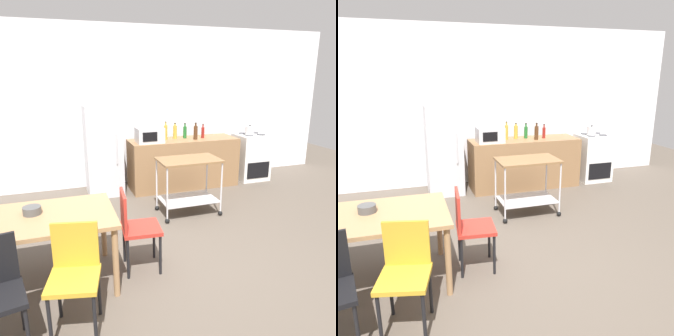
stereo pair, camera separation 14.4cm
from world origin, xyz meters
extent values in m
plane|color=brown|center=(0.00, 0.00, 0.00)|extent=(12.00, 12.00, 0.00)
cube|color=white|center=(0.00, 3.20, 1.45)|extent=(8.40, 0.12, 2.90)
cube|color=olive|center=(0.90, 2.60, 0.45)|extent=(2.00, 0.64, 0.90)
cube|color=#A37A51|center=(-1.58, 0.17, 0.73)|extent=(1.50, 0.90, 0.04)
cylinder|color=#A37A51|center=(-0.89, -0.22, 0.35)|extent=(0.06, 0.06, 0.71)
cylinder|color=#A37A51|center=(-0.89, 0.56, 0.35)|extent=(0.06, 0.06, 0.71)
cylinder|color=black|center=(-1.64, -0.74, 0.23)|extent=(0.03, 0.03, 0.45)
cylinder|color=black|center=(-1.70, -0.41, 0.23)|extent=(0.03, 0.03, 0.45)
cube|color=gold|center=(-1.28, -0.55, 0.47)|extent=(0.48, 0.48, 0.04)
cube|color=gold|center=(-1.24, -0.38, 0.69)|extent=(0.38, 0.12, 0.40)
cylinder|color=black|center=(-1.49, -0.68, 0.23)|extent=(0.03, 0.03, 0.45)
cylinder|color=black|center=(-1.15, -0.76, 0.23)|extent=(0.03, 0.03, 0.45)
cylinder|color=black|center=(-1.41, -0.35, 0.23)|extent=(0.03, 0.03, 0.45)
cylinder|color=black|center=(-1.08, -0.43, 0.23)|extent=(0.03, 0.03, 0.45)
cube|color=#B72D23|center=(-0.54, 0.17, 0.47)|extent=(0.43, 0.43, 0.04)
cube|color=#B72D23|center=(-0.72, 0.19, 0.69)|extent=(0.06, 0.38, 0.40)
cylinder|color=black|center=(-0.39, -0.01, 0.23)|extent=(0.03, 0.03, 0.45)
cylinder|color=black|center=(-0.35, 0.33, 0.23)|extent=(0.03, 0.03, 0.45)
cylinder|color=black|center=(-0.72, 0.02, 0.23)|extent=(0.03, 0.03, 0.45)
cylinder|color=black|center=(-0.69, 0.36, 0.23)|extent=(0.03, 0.03, 0.45)
cube|color=white|center=(2.35, 2.62, 0.45)|extent=(0.60, 0.60, 0.90)
cube|color=black|center=(2.35, 2.32, 0.25)|extent=(0.48, 0.01, 0.32)
cylinder|color=#47474C|center=(2.22, 2.50, 0.91)|extent=(0.16, 0.16, 0.02)
cylinder|color=#47474C|center=(2.48, 2.50, 0.91)|extent=(0.16, 0.16, 0.02)
cylinder|color=#47474C|center=(2.22, 2.74, 0.91)|extent=(0.16, 0.16, 0.02)
cylinder|color=#47474C|center=(2.48, 2.74, 0.91)|extent=(0.16, 0.16, 0.02)
cube|color=silver|center=(-0.55, 2.70, 0.78)|extent=(0.60, 0.60, 1.55)
cylinder|color=silver|center=(-0.37, 2.39, 0.85)|extent=(0.02, 0.02, 0.50)
cube|color=brown|center=(0.51, 1.39, 0.83)|extent=(0.90, 0.56, 0.03)
cube|color=silver|center=(0.51, 1.39, 0.22)|extent=(0.83, 0.52, 0.02)
cylinder|color=silver|center=(0.09, 1.14, 0.45)|extent=(0.02, 0.02, 0.76)
sphere|color=black|center=(0.09, 1.14, 0.04)|extent=(0.07, 0.07, 0.07)
cylinder|color=silver|center=(0.93, 1.14, 0.45)|extent=(0.02, 0.02, 0.76)
sphere|color=black|center=(0.93, 1.14, 0.04)|extent=(0.07, 0.07, 0.07)
cylinder|color=silver|center=(0.09, 1.64, 0.45)|extent=(0.02, 0.02, 0.76)
sphere|color=black|center=(0.09, 1.64, 0.04)|extent=(0.07, 0.07, 0.07)
cylinder|color=silver|center=(0.93, 1.64, 0.45)|extent=(0.02, 0.02, 0.76)
sphere|color=black|center=(0.93, 1.64, 0.04)|extent=(0.07, 0.07, 0.07)
cube|color=silver|center=(0.23, 2.51, 1.03)|extent=(0.46, 0.34, 0.26)
cube|color=black|center=(0.19, 2.33, 1.03)|extent=(0.25, 0.01, 0.16)
cylinder|color=gold|center=(0.58, 2.66, 1.03)|extent=(0.06, 0.06, 0.26)
cylinder|color=gold|center=(0.58, 2.66, 1.19)|extent=(0.03, 0.03, 0.05)
cylinder|color=black|center=(0.58, 2.66, 1.22)|extent=(0.03, 0.03, 0.01)
cylinder|color=gold|center=(0.77, 2.70, 1.02)|extent=(0.07, 0.07, 0.24)
cylinder|color=gold|center=(0.77, 2.70, 1.16)|extent=(0.03, 0.03, 0.04)
cylinder|color=black|center=(0.77, 2.70, 1.18)|extent=(0.04, 0.04, 0.01)
cylinder|color=#1E6628|center=(0.96, 2.69, 1.01)|extent=(0.07, 0.07, 0.21)
cylinder|color=#1E6628|center=(0.96, 2.69, 1.14)|extent=(0.03, 0.03, 0.06)
cylinder|color=black|center=(0.96, 2.69, 1.17)|extent=(0.03, 0.03, 0.01)
cylinder|color=#4C2D19|center=(1.09, 2.50, 1.02)|extent=(0.07, 0.07, 0.24)
cylinder|color=#4C2D19|center=(1.09, 2.50, 1.17)|extent=(0.03, 0.03, 0.05)
cylinder|color=black|center=(1.09, 2.50, 1.20)|extent=(0.04, 0.04, 0.01)
cylinder|color=maroon|center=(1.28, 2.59, 1.00)|extent=(0.06, 0.06, 0.19)
cylinder|color=maroon|center=(1.28, 2.59, 1.12)|extent=(0.03, 0.03, 0.06)
cylinder|color=black|center=(1.28, 2.59, 1.16)|extent=(0.03, 0.03, 0.01)
cylinder|color=#4C4C4C|center=(-1.59, 0.25, 0.79)|extent=(0.17, 0.17, 0.08)
cylinder|color=silver|center=(2.23, 2.52, 1.00)|extent=(0.17, 0.17, 0.16)
sphere|color=black|center=(2.23, 2.52, 1.09)|extent=(0.03, 0.03, 0.03)
cylinder|color=silver|center=(2.34, 2.52, 1.02)|extent=(0.08, 0.02, 0.07)
camera|label=1|loc=(-1.32, -2.99, 2.06)|focal=35.73mm
camera|label=2|loc=(-1.19, -3.03, 2.06)|focal=35.73mm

